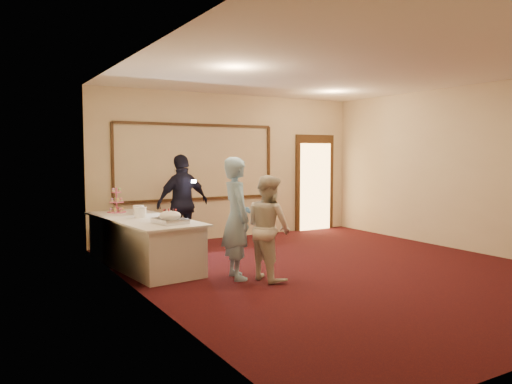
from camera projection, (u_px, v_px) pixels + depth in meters
floor at (338, 270)px, 7.62m from camera, size 7.00×7.00×0.00m
room_walls at (339, 137)px, 7.46m from camera, size 6.04×7.04×3.02m
wall_molding at (197, 162)px, 10.08m from camera, size 3.45×0.04×1.55m
doorway at (315, 183)px, 11.59m from camera, size 1.05×0.07×2.20m
buffet_table at (143, 242)px, 7.81m from camera, size 1.27×2.68×0.77m
pavlova_tray at (170, 218)px, 7.16m from camera, size 0.44×0.56×0.19m
cupcake_stand at (117, 203)px, 8.49m from camera, size 0.32×0.32×0.46m
plate_stack_a at (140, 212)px, 7.78m from camera, size 0.20×0.20×0.16m
plate_stack_b at (139, 210)px, 8.19m from camera, size 0.18×0.18×0.15m
tart at (166, 218)px, 7.58m from camera, size 0.26×0.26×0.05m
man at (237, 218)px, 7.03m from camera, size 0.52×0.69×1.72m
woman at (269, 227)px, 6.98m from camera, size 0.62×0.77×1.47m
guest at (183, 203)px, 8.94m from camera, size 1.09×0.59×1.76m
camera_flash at (194, 181)px, 8.71m from camera, size 0.08×0.06×0.05m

